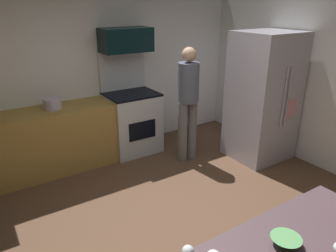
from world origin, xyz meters
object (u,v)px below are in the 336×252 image
Objects in this scene: microwave at (126,40)px; person_cook at (188,100)px; stock_pot at (52,104)px; mixing_bowl_small at (286,241)px; refrigerator at (263,97)px; oven_range at (132,119)px.

microwave is 0.44× the size of person_cook.
stock_pot is at bearing 156.35° from person_cook.
refrigerator is at bearing 44.06° from mixing_bowl_small.
refrigerator reaches higher than mixing_bowl_small.
oven_range is at bearing -90.00° from microwave.
person_cook is at bearing -56.85° from microwave.
refrigerator reaches higher than person_cook.
oven_range is 1.01m from person_cook.
refrigerator is at bearing -24.29° from stock_pot.
person_cook is 7.17× the size of stock_pot.
microwave is 3.59m from mixing_bowl_small.
mixing_bowl_small is at bearing -135.94° from refrigerator.
oven_range is 2.02m from refrigerator.
microwave reaches higher than stock_pot.
stock_pot is (-1.70, 0.74, 0.03)m from person_cook.
refrigerator is at bearing -38.17° from oven_range.
oven_range is at bearing 78.97° from mixing_bowl_small.
mixing_bowl_small is 3.40m from stock_pot.
mixing_bowl_small is at bearing -81.39° from stock_pot.
oven_range is 1.21m from microwave.
microwave is at bearing 90.00° from oven_range.
oven_range is at bearing 126.05° from person_cook.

